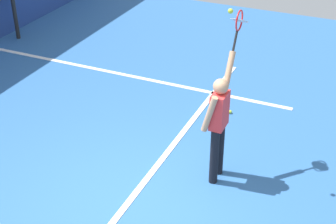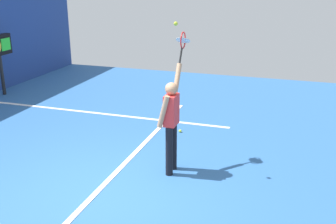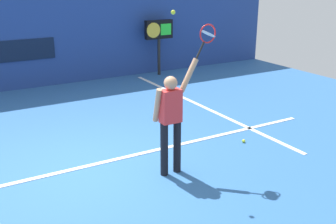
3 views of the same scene
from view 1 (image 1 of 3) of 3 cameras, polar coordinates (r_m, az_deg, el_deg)
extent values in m
plane|color=#2D609E|center=(7.47, -3.91, -10.33)|extent=(18.00, 18.00, 0.00)
cube|color=white|center=(7.50, -4.51, -10.11)|extent=(10.00, 0.10, 0.01)
cube|color=white|center=(10.99, -4.33, 4.04)|extent=(0.10, 7.00, 0.01)
cylinder|color=black|center=(7.64, 5.17, -4.99)|extent=(0.13, 0.13, 0.92)
cylinder|color=black|center=(7.83, 5.79, -4.02)|extent=(0.13, 0.13, 0.92)
cube|color=red|center=(7.34, 5.75, 0.19)|extent=(0.34, 0.20, 0.55)
sphere|color=tan|center=(7.15, 5.90, 2.86)|extent=(0.22, 0.22, 0.22)
cylinder|color=tan|center=(7.41, 6.79, 4.54)|extent=(0.36, 0.09, 0.55)
cylinder|color=tan|center=(7.18, 4.63, -0.24)|extent=(0.09, 0.23, 0.58)
cylinder|color=black|center=(7.43, 7.49, 7.86)|extent=(0.17, 0.03, 0.28)
torus|color=red|center=(7.47, 7.96, 10.07)|extent=(0.43, 0.02, 0.43)
cylinder|color=silver|center=(7.47, 7.96, 10.07)|extent=(0.24, 0.27, 0.13)
sphere|color=#CCE033|center=(6.70, 6.99, 11.11)|extent=(0.07, 0.07, 0.07)
cylinder|color=black|center=(13.22, -16.69, 10.29)|extent=(0.10, 0.10, 1.20)
sphere|color=#CCE033|center=(9.63, 6.93, 0.03)|extent=(0.07, 0.07, 0.07)
camera|label=2|loc=(1.50, -3.10, -72.60)|focal=43.19mm
camera|label=3|loc=(4.83, 67.72, -9.95)|focal=44.21mm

